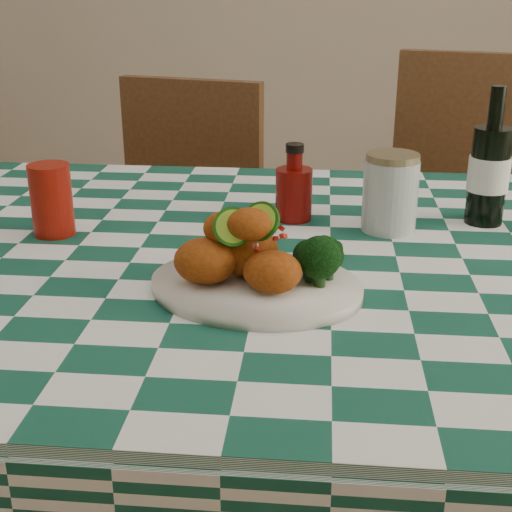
# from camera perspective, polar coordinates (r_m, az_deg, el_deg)

# --- Properties ---
(dining_table) EXTENTS (1.66, 1.06, 0.79)m
(dining_table) POSITION_cam_1_polar(r_m,az_deg,el_deg) (1.33, 0.72, -15.61)
(dining_table) COLOR #144B39
(dining_table) RESTS_ON ground
(plate) EXTENTS (0.34, 0.29, 0.02)m
(plate) POSITION_cam_1_polar(r_m,az_deg,el_deg) (0.99, 0.00, -2.47)
(plate) COLOR silver
(plate) RESTS_ON dining_table
(fried_chicken_pile) EXTENTS (0.16, 0.12, 0.11)m
(fried_chicken_pile) POSITION_cam_1_polar(r_m,az_deg,el_deg) (0.97, -0.46, 0.87)
(fried_chicken_pile) COLOR #9F420F
(fried_chicken_pile) RESTS_ON plate
(broccoli_side) EXTENTS (0.09, 0.09, 0.07)m
(broccoli_side) POSITION_cam_1_polar(r_m,az_deg,el_deg) (0.98, 4.60, -0.12)
(broccoli_side) COLOR black
(broccoli_side) RESTS_ON plate
(red_tumbler) EXTENTS (0.07, 0.07, 0.12)m
(red_tumbler) POSITION_cam_1_polar(r_m,az_deg,el_deg) (1.24, -16.04, 4.33)
(red_tumbler) COLOR maroon
(red_tumbler) RESTS_ON dining_table
(ketchup_bottle) EXTENTS (0.07, 0.07, 0.14)m
(ketchup_bottle) POSITION_cam_1_polar(r_m,az_deg,el_deg) (1.27, 3.06, 5.92)
(ketchup_bottle) COLOR #6A0905
(ketchup_bottle) RESTS_ON dining_table
(mason_jar) EXTENTS (0.12, 0.12, 0.13)m
(mason_jar) POSITION_cam_1_polar(r_m,az_deg,el_deg) (1.24, 10.69, 5.02)
(mason_jar) COLOR #B2BCBA
(mason_jar) RESTS_ON dining_table
(beer_bottle) EXTENTS (0.09, 0.09, 0.24)m
(beer_bottle) POSITION_cam_1_polar(r_m,az_deg,el_deg) (1.30, 18.27, 7.56)
(beer_bottle) COLOR black
(beer_bottle) RESTS_ON dining_table
(wooden_chair_left) EXTENTS (0.51, 0.53, 0.93)m
(wooden_chair_left) POSITION_cam_1_polar(r_m,az_deg,el_deg) (2.00, -7.08, -0.09)
(wooden_chair_left) COLOR #472814
(wooden_chair_left) RESTS_ON ground
(wooden_chair_right) EXTENTS (0.58, 0.59, 1.01)m
(wooden_chair_right) POSITION_cam_1_polar(r_m,az_deg,el_deg) (1.90, 16.08, -0.62)
(wooden_chair_right) COLOR #472814
(wooden_chair_right) RESTS_ON ground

